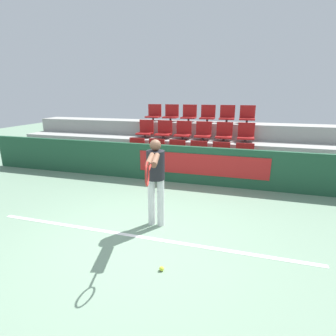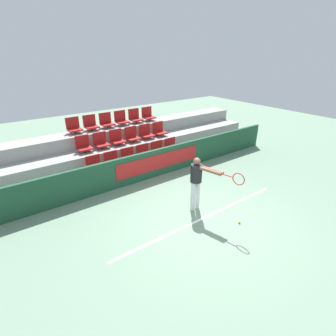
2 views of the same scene
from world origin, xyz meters
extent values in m
plane|color=gray|center=(0.00, 0.00, 0.00)|extent=(30.00, 30.00, 0.00)
cube|color=white|center=(0.00, 0.08, 0.00)|extent=(5.70, 0.08, 0.01)
cube|color=#1E4C33|center=(0.00, 3.08, 0.51)|extent=(12.42, 0.12, 1.02)
cube|color=red|center=(0.53, 3.01, 0.56)|extent=(3.43, 0.02, 0.56)
cube|color=#9E9E99|center=(0.00, 3.59, 0.24)|extent=(12.02, 0.86, 0.48)
cube|color=#9E9E99|center=(0.00, 4.45, 0.48)|extent=(12.02, 0.86, 0.95)
cube|color=#9E9E99|center=(0.00, 5.31, 0.71)|extent=(12.02, 0.86, 1.43)
cylinder|color=#333333|center=(-1.61, 3.63, 0.53)|extent=(0.07, 0.07, 0.11)
cube|color=#A31919|center=(-1.61, 3.63, 0.61)|extent=(0.49, 0.43, 0.05)
cube|color=#A31919|center=(-1.61, 3.83, 0.84)|extent=(0.49, 0.04, 0.41)
cylinder|color=#333333|center=(-0.97, 3.63, 0.53)|extent=(0.07, 0.07, 0.11)
cube|color=#A31919|center=(-0.97, 3.63, 0.61)|extent=(0.49, 0.43, 0.05)
cube|color=#A31919|center=(-0.97, 3.83, 0.84)|extent=(0.49, 0.04, 0.41)
cylinder|color=#333333|center=(-0.32, 3.63, 0.53)|extent=(0.07, 0.07, 0.11)
cube|color=#A31919|center=(-0.32, 3.63, 0.61)|extent=(0.49, 0.43, 0.05)
cube|color=#A31919|center=(-0.32, 3.83, 0.84)|extent=(0.49, 0.04, 0.41)
cylinder|color=#333333|center=(0.32, 3.63, 0.53)|extent=(0.07, 0.07, 0.11)
cube|color=#A31919|center=(0.32, 3.63, 0.61)|extent=(0.49, 0.43, 0.05)
cube|color=#A31919|center=(0.32, 3.83, 0.84)|extent=(0.49, 0.04, 0.41)
cylinder|color=#333333|center=(0.97, 3.63, 0.53)|extent=(0.07, 0.07, 0.11)
cube|color=#A31919|center=(0.97, 3.63, 0.61)|extent=(0.49, 0.43, 0.05)
cube|color=#A31919|center=(0.97, 3.83, 0.84)|extent=(0.49, 0.04, 0.41)
cylinder|color=#333333|center=(1.61, 3.63, 0.53)|extent=(0.07, 0.07, 0.11)
cube|color=#A31919|center=(1.61, 3.63, 0.61)|extent=(0.49, 0.43, 0.05)
cube|color=#A31919|center=(1.61, 3.83, 0.84)|extent=(0.49, 0.04, 0.41)
cylinder|color=#333333|center=(-1.61, 4.49, 1.01)|extent=(0.07, 0.07, 0.11)
cube|color=#A31919|center=(-1.61, 4.49, 1.09)|extent=(0.49, 0.43, 0.05)
cube|color=#A31919|center=(-1.61, 4.69, 1.32)|extent=(0.49, 0.04, 0.41)
cylinder|color=#333333|center=(-0.97, 4.49, 1.01)|extent=(0.07, 0.07, 0.11)
cube|color=#A31919|center=(-0.97, 4.49, 1.09)|extent=(0.49, 0.43, 0.05)
cube|color=#A31919|center=(-0.97, 4.69, 1.32)|extent=(0.49, 0.04, 0.41)
cylinder|color=#333333|center=(-0.32, 4.49, 1.01)|extent=(0.07, 0.07, 0.11)
cube|color=#A31919|center=(-0.32, 4.49, 1.09)|extent=(0.49, 0.43, 0.05)
cube|color=#A31919|center=(-0.32, 4.69, 1.32)|extent=(0.49, 0.04, 0.41)
cylinder|color=#333333|center=(0.32, 4.49, 1.01)|extent=(0.07, 0.07, 0.11)
cube|color=#A31919|center=(0.32, 4.49, 1.09)|extent=(0.49, 0.43, 0.05)
cube|color=#A31919|center=(0.32, 4.69, 1.32)|extent=(0.49, 0.04, 0.41)
cylinder|color=#333333|center=(0.97, 4.49, 1.01)|extent=(0.07, 0.07, 0.11)
cube|color=#A31919|center=(0.97, 4.49, 1.09)|extent=(0.49, 0.43, 0.05)
cube|color=#A31919|center=(0.97, 4.69, 1.32)|extent=(0.49, 0.04, 0.41)
cylinder|color=#333333|center=(1.61, 4.49, 1.01)|extent=(0.07, 0.07, 0.11)
cube|color=#A31919|center=(1.61, 4.49, 1.09)|extent=(0.49, 0.43, 0.05)
cube|color=#A31919|center=(1.61, 4.69, 1.32)|extent=(0.49, 0.04, 0.41)
cylinder|color=#333333|center=(-1.61, 5.35, 1.48)|extent=(0.07, 0.07, 0.11)
cube|color=#A31919|center=(-1.61, 5.35, 1.56)|extent=(0.49, 0.43, 0.05)
cube|color=#A31919|center=(-1.61, 5.55, 1.79)|extent=(0.49, 0.04, 0.41)
cylinder|color=#333333|center=(-0.97, 5.35, 1.48)|extent=(0.07, 0.07, 0.11)
cube|color=#A31919|center=(-0.97, 5.35, 1.56)|extent=(0.49, 0.43, 0.05)
cube|color=#A31919|center=(-0.97, 5.55, 1.79)|extent=(0.49, 0.04, 0.41)
cylinder|color=#333333|center=(-0.32, 5.35, 1.48)|extent=(0.07, 0.07, 0.11)
cube|color=#A31919|center=(-0.32, 5.35, 1.56)|extent=(0.49, 0.43, 0.05)
cube|color=#A31919|center=(-0.32, 5.55, 1.79)|extent=(0.49, 0.04, 0.41)
cylinder|color=#333333|center=(0.32, 5.35, 1.48)|extent=(0.07, 0.07, 0.11)
cube|color=#A31919|center=(0.32, 5.35, 1.56)|extent=(0.49, 0.43, 0.05)
cube|color=#A31919|center=(0.32, 5.55, 1.79)|extent=(0.49, 0.04, 0.41)
cylinder|color=#333333|center=(0.97, 5.35, 1.48)|extent=(0.07, 0.07, 0.11)
cube|color=#A31919|center=(0.97, 5.35, 1.56)|extent=(0.49, 0.43, 0.05)
cube|color=#A31919|center=(0.97, 5.55, 1.79)|extent=(0.49, 0.04, 0.41)
cylinder|color=#333333|center=(1.61, 5.35, 1.48)|extent=(0.07, 0.07, 0.11)
cube|color=#A31919|center=(1.61, 5.35, 1.56)|extent=(0.49, 0.43, 0.05)
cube|color=#A31919|center=(1.61, 5.55, 1.79)|extent=(0.49, 0.04, 0.41)
cylinder|color=silver|center=(0.02, 0.58, 0.45)|extent=(0.13, 0.13, 0.90)
cylinder|color=silver|center=(0.20, 0.58, 0.45)|extent=(0.13, 0.13, 0.90)
cylinder|color=black|center=(0.11, 0.58, 1.15)|extent=(0.32, 0.32, 0.51)
sphere|color=brown|center=(0.11, 0.58, 1.51)|extent=(0.20, 0.20, 0.20)
cylinder|color=brown|center=(0.18, 0.12, 1.37)|extent=(0.24, 0.62, 0.09)
cylinder|color=brown|center=(0.27, 0.12, 1.37)|extent=(0.24, 0.62, 0.09)
cylinder|color=#AD231E|center=(0.33, -0.33, 1.37)|extent=(0.10, 0.30, 0.03)
torus|color=#AD231E|center=(0.41, -0.62, 1.37)|extent=(0.10, 0.32, 0.32)
sphere|color=#CCDB33|center=(0.61, -0.67, 0.03)|extent=(0.07, 0.07, 0.07)
camera|label=1|loc=(1.56, -3.61, 2.36)|focal=28.00mm
camera|label=2|loc=(-4.34, -4.21, 4.25)|focal=28.00mm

